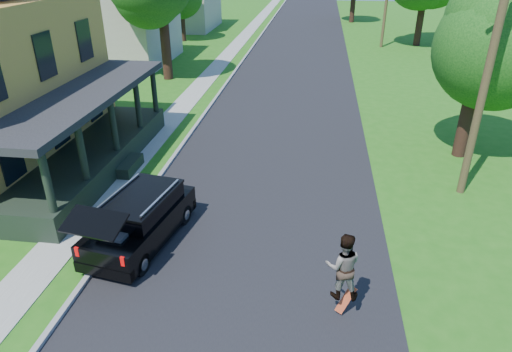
# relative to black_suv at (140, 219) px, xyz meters

# --- Properties ---
(ground) EXTENTS (140.00, 140.00, 0.00)m
(ground) POSITION_rel_black_suv_xyz_m (3.20, -1.50, -0.78)
(ground) COLOR #216514
(ground) RESTS_ON ground
(street) EXTENTS (8.00, 120.00, 0.02)m
(street) POSITION_rel_black_suv_xyz_m (3.20, 18.50, -0.78)
(street) COLOR black
(street) RESTS_ON ground
(curb) EXTENTS (0.15, 120.00, 0.12)m
(curb) POSITION_rel_black_suv_xyz_m (-0.85, 18.50, -0.78)
(curb) COLOR gray
(curb) RESTS_ON ground
(sidewalk) EXTENTS (1.30, 120.00, 0.03)m
(sidewalk) POSITION_rel_black_suv_xyz_m (-2.40, 18.50, -0.78)
(sidewalk) COLOR gray
(sidewalk) RESTS_ON ground
(front_walk) EXTENTS (6.50, 1.20, 0.03)m
(front_walk) POSITION_rel_black_suv_xyz_m (-6.30, 4.50, -0.78)
(front_walk) COLOR gray
(front_walk) RESTS_ON ground
(neighbor_house_mid) EXTENTS (12.78, 12.78, 8.30)m
(neighbor_house_mid) POSITION_rel_black_suv_xyz_m (-10.30, 22.50, 3.41)
(neighbor_house_mid) COLOR beige
(neighbor_house_mid) RESTS_ON ground
(black_suv) EXTENTS (2.33, 4.57, 2.03)m
(black_suv) POSITION_rel_black_suv_xyz_m (0.00, 0.00, 0.00)
(black_suv) COLOR black
(black_suv) RESTS_ON ground
(skateboarder) EXTENTS (0.84, 0.67, 1.69)m
(skateboarder) POSITION_rel_black_suv_xyz_m (5.70, -2.21, 0.61)
(skateboarder) COLOR black
(skateboarder) RESTS_ON ground
(skateboard) EXTENTS (0.50, 0.30, 0.69)m
(skateboard) POSITION_rel_black_suv_xyz_m (5.85, -2.21, -0.38)
(skateboard) COLOR #AC320E
(skateboard) RESTS_ON ground
(tree_right_near) EXTENTS (5.01, 5.03, 7.48)m
(tree_right_near) POSITION_rel_black_suv_xyz_m (10.92, 7.88, 4.28)
(tree_right_near) COLOR black
(tree_right_near) RESTS_ON ground
(utility_pole_near) EXTENTS (1.61, 0.62, 9.15)m
(utility_pole_near) POSITION_rel_black_suv_xyz_m (10.20, 4.50, 3.94)
(utility_pole_near) COLOR #42351E
(utility_pole_near) RESTS_ON ground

